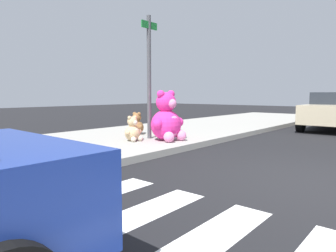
# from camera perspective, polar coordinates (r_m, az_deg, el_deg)

# --- Properties ---
(ground_plane) EXTENTS (60.00, 60.00, 0.00)m
(ground_plane) POSITION_cam_1_polar(r_m,az_deg,el_deg) (5.15, 25.91, -9.56)
(ground_plane) COLOR black
(sidewalk) EXTENTS (28.00, 4.40, 0.15)m
(sidewalk) POSITION_cam_1_polar(r_m,az_deg,el_deg) (8.10, -12.53, -3.05)
(sidewalk) COLOR #9E9B93
(sidewalk) RESTS_ON ground_plane
(sign_pole) EXTENTS (0.56, 0.11, 3.20)m
(sign_pole) POSITION_cam_1_polar(r_m,az_deg,el_deg) (8.09, -3.57, 9.67)
(sign_pole) COLOR #4C4C51
(sign_pole) RESTS_ON sidewalk
(plush_pink_large) EXTENTS (0.98, 0.88, 1.28)m
(plush_pink_large) POSITION_cam_1_polar(r_m,az_deg,el_deg) (7.73, -0.18, 1.05)
(plush_pink_large) COLOR #F22D93
(plush_pink_large) RESTS_ON sidewalk
(plush_tan) EXTENTS (0.50, 0.44, 0.64)m
(plush_tan) POSITION_cam_1_polar(r_m,az_deg,el_deg) (7.70, -6.60, -0.91)
(plush_tan) COLOR tan
(plush_tan) RESTS_ON sidewalk
(plush_brown) EXTENTS (0.45, 0.51, 0.66)m
(plush_brown) POSITION_cam_1_polar(r_m,az_deg,el_deg) (8.98, -5.96, 0.11)
(plush_brown) COLOR olive
(plush_brown) RESTS_ON sidewalk
(plush_yellow) EXTENTS (0.38, 0.34, 0.50)m
(plush_yellow) POSITION_cam_1_polar(r_m,az_deg,el_deg) (9.03, -0.45, -0.23)
(plush_yellow) COLOR yellow
(plush_yellow) RESTS_ON sidewalk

